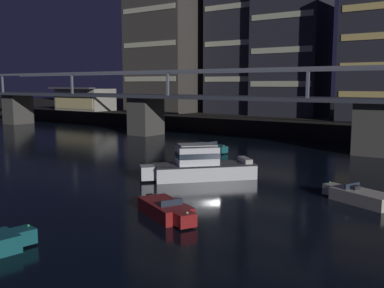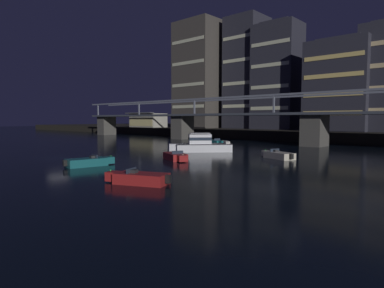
# 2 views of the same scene
# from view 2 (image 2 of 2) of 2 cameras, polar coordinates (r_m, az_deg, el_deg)

# --- Properties ---
(ground_plane) EXTENTS (400.00, 400.00, 0.00)m
(ground_plane) POSITION_cam_2_polar(r_m,az_deg,el_deg) (44.17, -22.01, -2.25)
(ground_plane) COLOR black
(far_riverbank) EXTENTS (240.00, 80.00, 2.20)m
(far_riverbank) POSITION_cam_2_polar(r_m,az_deg,el_deg) (113.18, 21.78, 2.11)
(far_riverbank) COLOR black
(far_riverbank) RESTS_ON ground
(river_bridge) EXTENTS (103.26, 6.40, 9.38)m
(river_bridge) POSITION_cam_2_polar(r_m,az_deg,el_deg) (70.19, 7.94, 3.89)
(river_bridge) COLOR #4C4944
(river_bridge) RESTS_ON ground
(tower_west_low) EXTENTS (13.40, 12.96, 32.04)m
(tower_west_low) POSITION_cam_2_polar(r_m,az_deg,el_deg) (102.85, 1.70, 11.69)
(tower_west_low) COLOR #423D38
(tower_west_low) RESTS_ON far_riverbank
(tower_west_tall) EXTENTS (10.03, 10.09, 31.67)m
(tower_west_tall) POSITION_cam_2_polar(r_m,az_deg,el_deg) (97.74, 9.36, 11.92)
(tower_west_tall) COLOR #282833
(tower_west_tall) RESTS_ON far_riverbank
(tower_central) EXTENTS (11.41, 8.23, 27.40)m
(tower_central) POSITION_cam_2_polar(r_m,az_deg,el_deg) (90.19, 14.40, 11.13)
(tower_central) COLOR #282833
(tower_central) RESTS_ON far_riverbank
(tower_east_tall) EXTENTS (13.20, 11.80, 20.05)m
(tower_east_tall) POSITION_cam_2_polar(r_m,az_deg,el_deg) (81.58, 24.28, 9.03)
(tower_east_tall) COLOR #282833
(tower_east_tall) RESTS_ON far_riverbank
(waterfront_pavilion) EXTENTS (12.40, 7.40, 4.70)m
(waterfront_pavilion) POSITION_cam_2_polar(r_m,az_deg,el_deg) (108.39, -7.61, 4.06)
(waterfront_pavilion) COLOR #B2AD9E
(waterfront_pavilion) RESTS_ON far_riverbank
(cabin_cruiser_near_left) EXTENTS (7.70, 8.12, 2.79)m
(cabin_cruiser_near_left) POSITION_cam_2_polar(r_m,az_deg,el_deg) (48.73, 1.67, -0.12)
(cabin_cruiser_near_left) COLOR silver
(cabin_cruiser_near_left) RESTS_ON ground
(speedboat_near_center) EXTENTS (4.97, 3.34, 1.16)m
(speedboat_near_center) POSITION_cam_2_polar(r_m,az_deg,el_deg) (38.90, -2.81, -2.18)
(speedboat_near_center) COLOR maroon
(speedboat_near_center) RESTS_ON ground
(speedboat_near_right) EXTENTS (5.05, 3.17, 1.16)m
(speedboat_near_right) POSITION_cam_2_polar(r_m,az_deg,el_deg) (41.70, 14.55, -1.87)
(speedboat_near_right) COLOR beige
(speedboat_near_right) RESTS_ON ground
(speedboat_mid_left) EXTENTS (5.05, 3.17, 1.16)m
(speedboat_mid_left) POSITION_cam_2_polar(r_m,az_deg,el_deg) (25.03, -9.11, -5.83)
(speedboat_mid_left) COLOR maroon
(speedboat_mid_left) RESTS_ON ground
(speedboat_mid_right) EXTENTS (5.18, 2.78, 1.16)m
(speedboat_mid_right) POSITION_cam_2_polar(r_m,az_deg,el_deg) (63.18, 3.98, 0.30)
(speedboat_mid_right) COLOR #196066
(speedboat_mid_right) RESTS_ON ground
(speedboat_far_left) EXTENTS (2.45, 5.23, 1.16)m
(speedboat_far_left) POSITION_cam_2_polar(r_m,az_deg,el_deg) (35.58, -17.31, -2.97)
(speedboat_far_left) COLOR #196066
(speedboat_far_left) RESTS_ON ground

